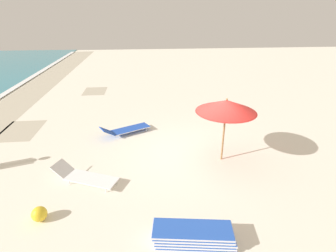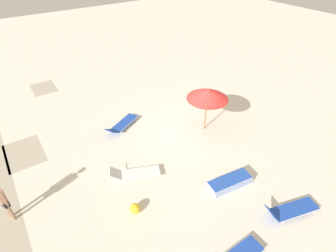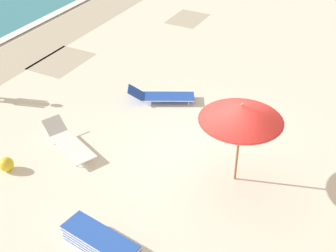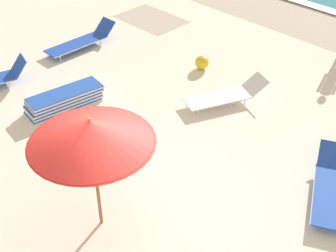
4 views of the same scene
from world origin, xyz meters
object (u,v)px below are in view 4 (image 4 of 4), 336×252
Objects in this scene: sun_lounger_near_water_right at (226,95)px; beach_ball at (202,62)px; sun_lounger_near_water_left at (331,186)px; beach_umbrella at (91,132)px; lounger_stack at (64,100)px; sun_lounger_beside_umbrella at (82,41)px.

beach_ball is at bearing 174.77° from sun_lounger_near_water_right.
beach_ball is at bearing 131.48° from sun_lounger_near_water_left.
sun_lounger_near_water_left is at bearing -21.18° from beach_ball.
beach_umbrella is 1.07× the size of sun_lounger_near_water_right.
lounger_stack is (-3.56, 1.70, -1.82)m from beach_umbrella.
beach_ball is (1.08, 3.77, -0.01)m from lounger_stack.
sun_lounger_near_water_left reaches higher than beach_ball.
lounger_stack reaches higher than beach_ball.
beach_ball is at bearing 114.40° from beach_umbrella.
sun_lounger_beside_umbrella is (-2.31, 2.22, 0.01)m from lounger_stack.
beach_umbrella is at bearing -65.60° from beach_ball.
sun_lounger_near_water_right is at bearing 8.23° from sun_lounger_beside_umbrella.
sun_lounger_near_water_right is (2.62, 2.93, 0.00)m from lounger_stack.
beach_umbrella is 1.05× the size of sun_lounger_near_water_left.
sun_lounger_beside_umbrella reaches higher than sun_lounger_near_water_right.
sun_lounger_near_water_right is (4.93, 0.71, -0.00)m from sun_lounger_beside_umbrella.
beach_ball is at bearing 24.67° from sun_lounger_beside_umbrella.
sun_lounger_beside_umbrella is 4.98m from sun_lounger_near_water_right.
sun_lounger_beside_umbrella is at bearing 146.32° from beach_umbrella.
sun_lounger_near_water_right is (-0.94, 4.62, -1.81)m from beach_umbrella.
lounger_stack is 6.34m from sun_lounger_near_water_left.
beach_umbrella is 6.27m from beach_ball.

